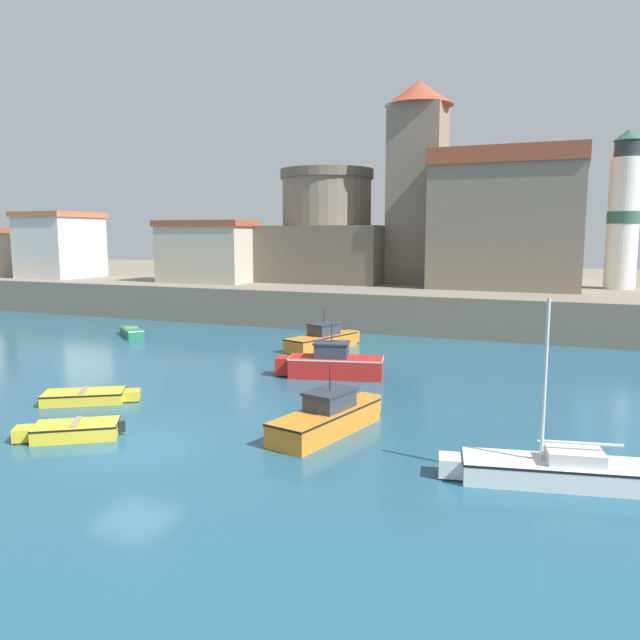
% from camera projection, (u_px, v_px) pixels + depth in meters
% --- Properties ---
extents(ground_plane, '(200.00, 200.00, 0.00)m').
position_uv_depth(ground_plane, '(132.00, 447.00, 19.94)').
color(ground_plane, '#235670').
extents(quay_seawall, '(120.00, 40.00, 2.69)m').
position_uv_depth(quay_seawall, '(431.00, 290.00, 60.66)').
color(quay_seawall, gray).
rests_on(quay_seawall, ground).
extents(dinghy_yellow_0, '(3.77, 2.91, 0.54)m').
position_uv_depth(dinghy_yellow_0, '(88.00, 396.00, 25.22)').
color(dinghy_yellow_0, yellow).
rests_on(dinghy_yellow_0, ground).
extents(sailboat_white_1, '(5.70, 2.44, 5.09)m').
position_uv_depth(sailboat_white_1, '(551.00, 469.00, 17.02)').
color(sailboat_white_1, white).
rests_on(sailboat_white_1, ground).
extents(motorboat_red_2, '(5.25, 2.55, 2.59)m').
position_uv_depth(motorboat_red_2, '(333.00, 364.00, 29.59)').
color(motorboat_red_2, red).
rests_on(motorboat_red_2, ground).
extents(motorboat_orange_3, '(3.11, 5.68, 2.43)m').
position_uv_depth(motorboat_orange_3, '(323.00, 339.00, 36.92)').
color(motorboat_orange_3, orange).
rests_on(motorboat_orange_3, ground).
extents(dinghy_yellow_4, '(3.33, 2.70, 0.58)m').
position_uv_depth(dinghy_yellow_4, '(73.00, 430.00, 20.80)').
color(dinghy_yellow_4, yellow).
rests_on(dinghy_yellow_4, ground).
extents(motorboat_orange_5, '(2.57, 5.60, 2.36)m').
position_uv_depth(motorboat_orange_5, '(329.00, 417.00, 21.37)').
color(motorboat_orange_5, orange).
rests_on(motorboat_orange_5, ground).
extents(dinghy_green_6, '(3.05, 2.71, 0.62)m').
position_uv_depth(dinghy_green_6, '(131.00, 332.00, 41.50)').
color(dinghy_green_6, '#237A4C').
rests_on(dinghy_green_6, ground).
extents(church, '(15.78, 17.73, 16.35)m').
position_uv_depth(church, '(500.00, 215.00, 51.39)').
color(church, gray).
rests_on(church, quay_seawall).
extents(fortress, '(12.78, 12.78, 9.72)m').
position_uv_depth(fortress, '(327.00, 240.00, 56.25)').
color(fortress, '#685E4F').
rests_on(fortress, quay_seawall).
extents(lighthouse, '(2.27, 2.27, 11.56)m').
position_uv_depth(lighthouse, '(624.00, 213.00, 45.77)').
color(lighthouse, silver).
rests_on(lighthouse, quay_seawall).
extents(harbor_shed_mid_row, '(5.94, 6.47, 6.06)m').
position_uv_depth(harbor_shed_mid_row, '(60.00, 245.00, 58.48)').
color(harbor_shed_mid_row, silver).
rests_on(harbor_shed_mid_row, quay_seawall).
extents(harbor_shed_far_end, '(8.11, 4.25, 5.18)m').
position_uv_depth(harbor_shed_far_end, '(206.00, 251.00, 52.53)').
color(harbor_shed_far_end, '#BCB29E').
rests_on(harbor_shed_far_end, quay_seawall).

